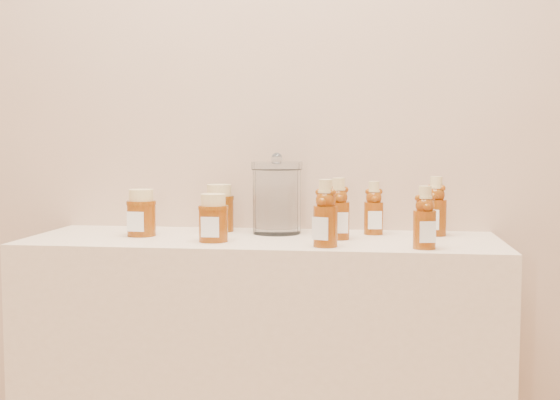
% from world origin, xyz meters
% --- Properties ---
extents(wall_back, '(3.50, 0.02, 2.70)m').
position_xyz_m(wall_back, '(0.00, 1.75, 1.35)').
color(wall_back, tan).
rests_on(wall_back, ground).
extents(bear_bottle_back_left, '(0.07, 0.07, 0.17)m').
position_xyz_m(bear_bottle_back_left, '(0.19, 1.55, 0.99)').
color(bear_bottle_back_left, '#6C2D08').
rests_on(bear_bottle_back_left, display_table).
extents(bear_bottle_back_mid, '(0.06, 0.06, 0.16)m').
position_xyz_m(bear_bottle_back_mid, '(0.28, 1.66, 0.98)').
color(bear_bottle_back_mid, '#6C2D08').
rests_on(bear_bottle_back_mid, display_table).
extents(bear_bottle_back_right, '(0.08, 0.08, 0.17)m').
position_xyz_m(bear_bottle_back_right, '(0.44, 1.65, 0.99)').
color(bear_bottle_back_right, '#6C2D08').
rests_on(bear_bottle_back_right, display_table).
extents(bear_bottle_front_left, '(0.08, 0.08, 0.18)m').
position_xyz_m(bear_bottle_front_left, '(0.17, 1.42, 0.99)').
color(bear_bottle_front_left, '#6C2D08').
rests_on(bear_bottle_front_left, display_table).
extents(bear_bottle_front_right, '(0.07, 0.07, 0.16)m').
position_xyz_m(bear_bottle_front_right, '(0.40, 1.42, 0.98)').
color(bear_bottle_front_right, '#6C2D08').
rests_on(bear_bottle_front_right, display_table).
extents(honey_jar_left, '(0.08, 0.08, 0.12)m').
position_xyz_m(honey_jar_left, '(-0.32, 1.55, 0.96)').
color(honey_jar_left, '#6C2D08').
rests_on(honey_jar_left, display_table).
extents(honey_jar_back, '(0.09, 0.09, 0.13)m').
position_xyz_m(honey_jar_back, '(-0.14, 1.67, 0.96)').
color(honey_jar_back, '#6C2D08').
rests_on(honey_jar_back, display_table).
extents(honey_jar_front, '(0.07, 0.07, 0.12)m').
position_xyz_m(honey_jar_front, '(-0.11, 1.47, 0.96)').
color(honey_jar_front, '#6C2D08').
rests_on(honey_jar_front, display_table).
extents(glass_canister, '(0.16, 0.16, 0.21)m').
position_xyz_m(glass_canister, '(0.03, 1.64, 1.00)').
color(glass_canister, white).
rests_on(glass_canister, display_table).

